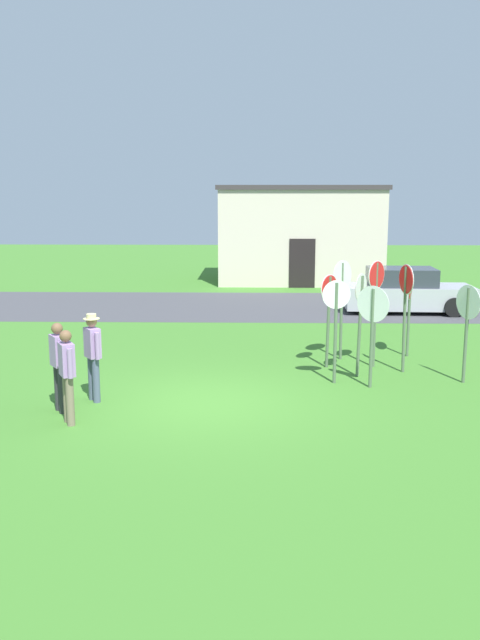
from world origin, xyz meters
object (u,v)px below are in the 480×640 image
at_px(stop_sign_leaning_right, 336,315).
at_px(person_near_signs, 67,372).
at_px(stop_sign_center_cluster, 405,300).
at_px(stop_sign_nearest, 342,292).
at_px(stop_sign_rear_left, 329,306).
at_px(stop_sign_far_back, 376,296).
at_px(stop_sign_tallest, 373,319).
at_px(person_in_blue, 93,352).
at_px(stop_sign_rear_right, 360,309).
at_px(person_in_teal, 59,362).
at_px(parked_car_on_street, 406,292).
at_px(stop_sign_leaning_left, 410,296).
at_px(stop_sign_low_front, 467,317).

bearing_deg(stop_sign_leaning_right, person_near_signs, -151.73).
bearing_deg(person_near_signs, stop_sign_center_cluster, 28.47).
distance_m(stop_sign_nearest, stop_sign_rear_left, 0.93).
distance_m(stop_sign_nearest, stop_sign_far_back, 1.00).
relative_size(stop_sign_nearest, person_near_signs, 1.44).
bearing_deg(stop_sign_center_cluster, stop_sign_tallest, -127.05).
bearing_deg(person_in_blue, stop_sign_center_cluster, 19.39).
xyz_separation_m(stop_sign_leaning_right, stop_sign_rear_right, (0.59, 0.54, 0.05)).
height_order(stop_sign_far_back, person_in_blue, stop_sign_far_back).
distance_m(stop_sign_leaning_right, person_in_teal, 5.72).
relative_size(stop_sign_center_cluster, stop_sign_rear_left, 1.13).
bearing_deg(parked_car_on_street, stop_sign_rear_right, -109.18).
height_order(parked_car_on_street, stop_sign_leaning_right, stop_sign_leaning_right).
height_order(parked_car_on_street, person_near_signs, person_near_signs).
bearing_deg(person_in_teal, stop_sign_nearest, 35.92).
height_order(stop_sign_rear_right, stop_sign_far_back, stop_sign_far_back).
xyz_separation_m(person_in_blue, person_in_teal, (-0.47, -0.66, -0.03)).
bearing_deg(person_in_teal, stop_sign_leaning_left, 31.03).
distance_m(parked_car_on_street, stop_sign_low_front, 8.76).
relative_size(stop_sign_low_front, person_near_signs, 1.26).
relative_size(parked_car_on_street, person_near_signs, 2.57).
bearing_deg(stop_sign_center_cluster, stop_sign_far_back, 141.21).
distance_m(stop_sign_leaning_left, stop_sign_far_back, 1.49).
relative_size(stop_sign_rear_right, stop_sign_center_cluster, 0.93).
bearing_deg(stop_sign_far_back, person_in_blue, -155.11).
xyz_separation_m(stop_sign_far_back, person_near_signs, (-6.06, -4.06, -0.73)).
height_order(stop_sign_tallest, person_in_blue, stop_sign_tallest).
height_order(stop_sign_rear_left, person_near_signs, stop_sign_rear_left).
bearing_deg(stop_sign_leaning_left, stop_sign_tallest, -116.73).
bearing_deg(stop_sign_leaning_right, parked_car_on_street, 68.50).
relative_size(stop_sign_low_front, person_in_blue, 1.22).
xyz_separation_m(stop_sign_rear_right, person_near_signs, (-5.58, -3.22, -0.58)).
distance_m(stop_sign_tallest, person_near_signs, 6.19).
xyz_separation_m(stop_sign_low_front, person_near_signs, (-7.77, -2.77, -0.49)).
height_order(stop_sign_center_cluster, stop_sign_low_front, stop_sign_center_cluster).
relative_size(stop_sign_tallest, person_in_teal, 1.28).
xyz_separation_m(stop_sign_tallest, stop_sign_far_back, (0.36, 1.70, 0.21)).
xyz_separation_m(parked_car_on_street, stop_sign_center_cluster, (-1.81, -7.87, 0.97)).
distance_m(stop_sign_center_cluster, person_in_teal, 7.61).
height_order(stop_sign_center_cluster, stop_sign_rear_left, stop_sign_center_cluster).
bearing_deg(stop_sign_far_back, stop_sign_leaning_right, -127.94).
relative_size(stop_sign_leaning_left, stop_sign_nearest, 0.91).
distance_m(stop_sign_low_front, stop_sign_rear_left, 3.05).
height_order(stop_sign_leaning_left, stop_sign_tallest, stop_sign_leaning_left).
bearing_deg(stop_sign_rear_right, person_in_blue, -160.66).
xyz_separation_m(person_in_blue, person_near_signs, (-0.13, -1.31, -0.03)).
height_order(stop_sign_rear_left, stop_sign_far_back, stop_sign_far_back).
distance_m(stop_sign_leaning_left, stop_sign_rear_right, 2.43).
xyz_separation_m(stop_sign_nearest, stop_sign_far_back, (0.69, -0.73, 0.01)).
height_order(stop_sign_rear_right, person_in_blue, stop_sign_rear_right).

